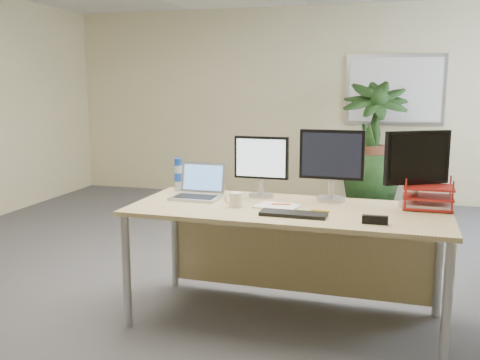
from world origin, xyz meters
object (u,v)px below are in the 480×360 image
(monitor_left, at_px, (261,162))
(monitor_right, at_px, (332,160))
(desk, at_px, (290,228))
(floor_plant, at_px, (372,153))
(laptop, at_px, (199,189))

(monitor_left, bearing_deg, monitor_right, 1.12)
(desk, bearing_deg, floor_plant, 83.03)
(desk, xyz_separation_m, laptop, (-0.68, 0.04, 0.23))
(monitor_right, relative_size, laptop, 1.44)
(desk, xyz_separation_m, floor_plant, (0.43, 3.50, 0.12))
(monitor_left, height_order, monitor_right, monitor_right)
(desk, distance_m, monitor_left, 0.53)
(floor_plant, height_order, monitor_left, floor_plant)
(monitor_left, distance_m, laptop, 0.49)
(desk, xyz_separation_m, monitor_left, (-0.25, 0.18, 0.43))
(floor_plant, distance_m, monitor_left, 3.40)
(floor_plant, height_order, monitor_right, floor_plant)
(floor_plant, relative_size, monitor_left, 3.39)
(desk, height_order, floor_plant, floor_plant)
(desk, relative_size, monitor_left, 4.79)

